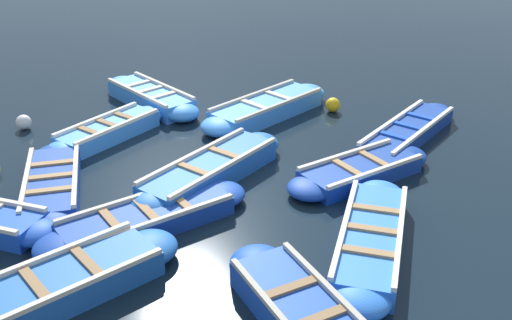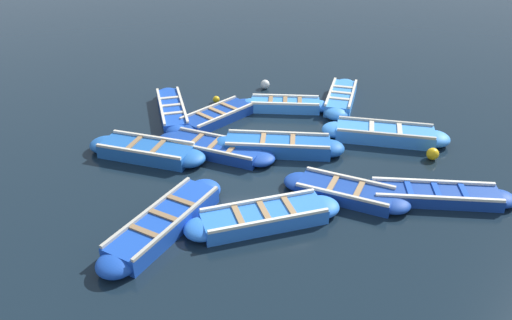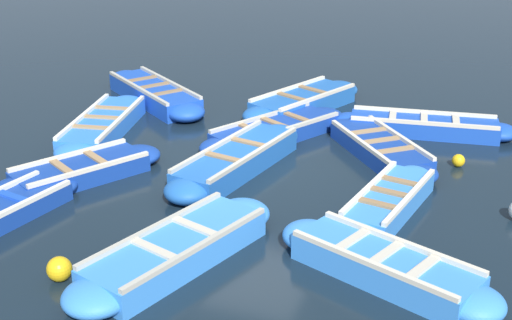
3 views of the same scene
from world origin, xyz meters
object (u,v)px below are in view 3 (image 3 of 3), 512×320
Objects in this scene: boat_stern_in at (275,131)px; boat_tucked at (303,102)px; boat_centre at (380,148)px; buoy_orange_near at (458,160)px; boat_near_quay at (103,126)px; boat_bow_out at (423,126)px; boat_outer_right at (80,171)px; boat_far_corner at (385,266)px; boat_end_of_row at (154,94)px; boat_mid_row at (389,202)px; buoy_yellow_far at (59,269)px; boat_drifting at (237,160)px; boat_outer_left at (176,251)px.

boat_tucked is at bearing -179.81° from boat_stern_in.
buoy_orange_near is at bearing 90.23° from boat_centre.
boat_near_quay reaches higher than boat_bow_out.
boat_outer_right is 6.95m from buoy_orange_near.
boat_end_of_row reaches higher than boat_far_corner.
boat_far_corner reaches higher than boat_near_quay.
boat_mid_row is at bearing 48.48° from boat_stern_in.
boat_mid_row is at bearing -170.53° from boat_far_corner.
boat_mid_row is 12.95× the size of buoy_orange_near.
buoy_orange_near is at bearing 141.87° from buoy_yellow_far.
boat_end_of_row is at bearing -78.60° from boat_tucked.
boat_bow_out is (-3.15, 2.92, -0.03)m from boat_drifting.
boat_bow_out is 1.23× the size of boat_mid_row.
boat_end_of_row is 7.28m from buoy_orange_near.
boat_far_corner is 0.89× the size of boat_outer_left.
boat_centre is at bearing -89.77° from buoy_orange_near.
boat_near_quay is 0.98× the size of boat_drifting.
boat_bow_out is 1.74m from buoy_orange_near.
boat_outer_right is at bearing 11.15° from boat_end_of_row.
boat_tucked is at bearing -153.91° from boat_far_corner.
buoy_orange_near is at bearing 87.27° from boat_stern_in.
boat_far_corner is 5.52m from boat_stern_in.
boat_mid_row is 8.99× the size of buoy_yellow_far.
boat_tucked reaches higher than boat_outer_right.
boat_centre is 5.84m from boat_end_of_row.
buoy_orange_near is (-2.32, 0.86, -0.06)m from boat_mid_row.
boat_bow_out reaches higher than boat_outer_right.
boat_far_corner is 5.91m from boat_outer_right.
boat_outer_left is 3.52m from boat_outer_right.
boat_near_quay is at bearing -158.17° from boat_outer_right.
boat_near_quay reaches higher than boat_outer_right.
boat_mid_row is (2.49, 2.81, 0.01)m from boat_stern_in.
boat_mid_row is at bearing 76.81° from boat_near_quay.
boat_outer_right is at bearing -82.93° from boat_mid_row.
boat_near_quay is 0.98× the size of boat_outer_left.
buoy_yellow_far is (2.94, 1.62, 0.02)m from boat_outer_right.
boat_mid_row is 2.47m from buoy_orange_near.
boat_near_quay is at bearing -154.07° from buoy_yellow_far.
boat_outer_left is 0.99× the size of boat_drifting.
boat_stern_in is (-1.82, 0.12, -0.04)m from boat_drifting.
boat_far_corner is 7.47m from boat_near_quay.
boat_tucked reaches higher than boat_near_quay.
boat_outer_left reaches higher than buoy_orange_near.
boat_mid_row is (-0.67, 5.41, 0.02)m from boat_outer_right.
boat_centre is at bearing -165.17° from boat_mid_row.
buoy_yellow_far is at bearing -46.37° from boat_mid_row.
boat_outer_left is at bearing 126.72° from buoy_yellow_far.
boat_near_quay is 7.18m from buoy_orange_near.
buoy_orange_near is (-0.01, 1.48, -0.04)m from boat_centre.
boat_end_of_row is (0.70, -3.45, 0.01)m from boat_tucked.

